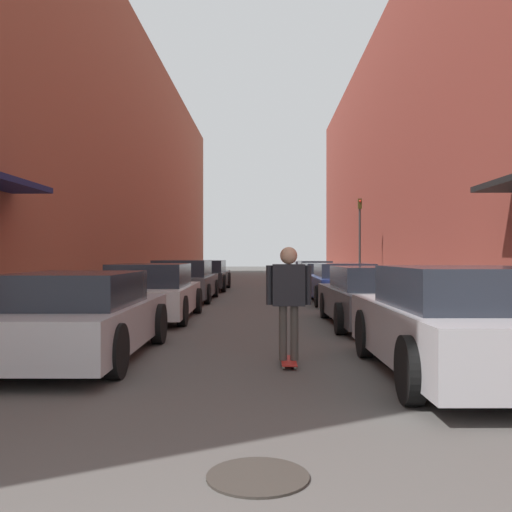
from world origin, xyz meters
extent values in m
plane|color=#4C4947|center=(0.00, 19.44, 0.00)|extent=(106.89, 106.89, 0.00)
cube|color=#A3A099|center=(-4.51, 24.29, 0.06)|extent=(1.80, 48.59, 0.12)
cube|color=#A3A099|center=(4.51, 24.29, 0.06)|extent=(1.80, 48.59, 0.12)
cube|color=brown|center=(-7.41, 24.29, 5.87)|extent=(4.00, 48.59, 11.74)
cube|color=brown|center=(7.41, 24.29, 6.24)|extent=(4.00, 48.59, 12.48)
cube|color=#B7B7BC|center=(-2.58, 6.85, 0.49)|extent=(1.86, 4.46, 0.60)
cube|color=#232833|center=(-2.58, 6.63, 1.02)|extent=(1.61, 2.33, 0.46)
cylinder|color=black|center=(-3.45, 8.23, 0.34)|extent=(0.18, 0.68, 0.68)
cylinder|color=black|center=(-1.70, 8.23, 0.34)|extent=(0.18, 0.68, 0.68)
cylinder|color=black|center=(-1.70, 5.48, 0.34)|extent=(0.18, 0.68, 0.68)
cube|color=silver|center=(-2.54, 11.90, 0.48)|extent=(1.93, 4.31, 0.61)
cube|color=#232833|center=(-2.54, 11.69, 1.04)|extent=(1.67, 2.26, 0.52)
cylinder|color=black|center=(-3.44, 13.23, 0.33)|extent=(0.18, 0.65, 0.65)
cylinder|color=black|center=(-1.64, 13.23, 0.33)|extent=(0.18, 0.65, 0.65)
cylinder|color=black|center=(-3.44, 10.58, 0.33)|extent=(0.18, 0.65, 0.65)
cylinder|color=black|center=(-1.64, 10.58, 0.33)|extent=(0.18, 0.65, 0.65)
cube|color=#515459|center=(-2.60, 17.43, 0.50)|extent=(1.89, 4.52, 0.65)
cube|color=#232833|center=(-2.60, 17.21, 1.08)|extent=(1.66, 2.35, 0.52)
cylinder|color=black|center=(-3.53, 18.83, 0.31)|extent=(0.18, 0.63, 0.63)
cylinder|color=black|center=(-1.68, 18.83, 0.31)|extent=(0.18, 0.63, 0.63)
cylinder|color=black|center=(-3.53, 16.03, 0.31)|extent=(0.18, 0.63, 0.63)
cylinder|color=black|center=(-1.68, 16.03, 0.31)|extent=(0.18, 0.63, 0.63)
cube|color=#232326|center=(-2.46, 23.05, 0.50)|extent=(1.78, 4.75, 0.60)
cube|color=#232833|center=(-2.46, 22.81, 1.04)|extent=(1.56, 2.48, 0.48)
cylinder|color=black|center=(-3.32, 24.52, 0.36)|extent=(0.18, 0.72, 0.72)
cylinder|color=black|center=(-1.60, 24.52, 0.36)|extent=(0.18, 0.72, 0.72)
cylinder|color=black|center=(-3.32, 21.58, 0.36)|extent=(0.18, 0.72, 0.72)
cylinder|color=black|center=(-1.60, 21.58, 0.36)|extent=(0.18, 0.72, 0.72)
cube|color=#B7B7BC|center=(2.51, 5.68, 0.53)|extent=(2.01, 4.33, 0.68)
cube|color=#232833|center=(2.51, 5.46, 1.12)|extent=(1.74, 2.27, 0.49)
cylinder|color=black|center=(1.57, 7.01, 0.35)|extent=(0.18, 0.70, 0.70)
cylinder|color=black|center=(3.45, 7.01, 0.35)|extent=(0.18, 0.70, 0.70)
cylinder|color=black|center=(1.57, 4.35, 0.35)|extent=(0.18, 0.70, 0.70)
cube|color=#515459|center=(2.48, 10.80, 0.48)|extent=(2.07, 4.57, 0.62)
cube|color=#232833|center=(2.48, 10.58, 1.02)|extent=(1.78, 2.40, 0.48)
cylinder|color=black|center=(1.52, 12.21, 0.30)|extent=(0.18, 0.61, 0.61)
cylinder|color=black|center=(3.43, 12.21, 0.30)|extent=(0.18, 0.61, 0.61)
cylinder|color=black|center=(1.52, 9.40, 0.30)|extent=(0.18, 0.61, 0.61)
cylinder|color=black|center=(3.43, 9.40, 0.30)|extent=(0.18, 0.61, 0.61)
cube|color=navy|center=(2.52, 16.51, 0.50)|extent=(1.89, 4.70, 0.65)
cube|color=#232833|center=(2.52, 16.27, 1.03)|extent=(1.64, 2.45, 0.42)
cylinder|color=black|center=(1.62, 17.96, 0.32)|extent=(0.18, 0.63, 0.63)
cylinder|color=black|center=(3.42, 17.96, 0.32)|extent=(0.18, 0.63, 0.63)
cylinder|color=black|center=(1.62, 15.05, 0.32)|extent=(0.18, 0.63, 0.63)
cylinder|color=black|center=(3.42, 15.05, 0.32)|extent=(0.18, 0.63, 0.63)
cube|color=#232326|center=(2.45, 22.18, 0.47)|extent=(1.79, 4.82, 0.58)
cube|color=#232833|center=(2.45, 21.94, 0.96)|extent=(1.55, 2.52, 0.41)
cylinder|color=black|center=(1.62, 23.66, 0.33)|extent=(0.18, 0.66, 0.66)
cylinder|color=black|center=(3.29, 23.66, 0.33)|extent=(0.18, 0.66, 0.66)
cylinder|color=black|center=(1.62, 20.69, 0.33)|extent=(0.18, 0.66, 0.66)
cylinder|color=black|center=(3.29, 20.69, 0.33)|extent=(0.18, 0.66, 0.66)
cube|color=black|center=(2.56, 27.37, 0.45)|extent=(1.82, 4.33, 0.58)
cube|color=#232833|center=(2.56, 27.15, 0.98)|extent=(1.56, 2.27, 0.47)
cylinder|color=black|center=(1.72, 28.70, 0.30)|extent=(0.18, 0.61, 0.61)
cylinder|color=black|center=(3.40, 28.70, 0.30)|extent=(0.18, 0.61, 0.61)
cylinder|color=black|center=(1.72, 26.03, 0.30)|extent=(0.18, 0.61, 0.61)
cylinder|color=black|center=(3.40, 26.03, 0.30)|extent=(0.18, 0.61, 0.61)
cube|color=maroon|center=(2.67, 32.83, 0.45)|extent=(1.89, 3.94, 0.56)
cube|color=#232833|center=(2.67, 32.63, 0.93)|extent=(1.65, 2.05, 0.41)
cylinder|color=black|center=(1.75, 34.05, 0.30)|extent=(0.18, 0.60, 0.60)
cylinder|color=black|center=(3.58, 34.05, 0.30)|extent=(0.18, 0.60, 0.60)
cylinder|color=black|center=(1.75, 31.61, 0.30)|extent=(0.18, 0.60, 0.60)
cylinder|color=black|center=(3.58, 31.61, 0.30)|extent=(0.18, 0.60, 0.60)
cube|color=#B2231E|center=(0.43, 6.37, 0.07)|extent=(0.20, 0.78, 0.02)
cylinder|color=beige|center=(0.35, 6.62, 0.03)|extent=(0.03, 0.06, 0.06)
cylinder|color=beige|center=(0.51, 6.62, 0.03)|extent=(0.03, 0.06, 0.06)
cylinder|color=beige|center=(0.35, 6.12, 0.03)|extent=(0.03, 0.06, 0.06)
cylinder|color=beige|center=(0.51, 6.12, 0.03)|extent=(0.03, 0.06, 0.06)
cylinder|color=#47423D|center=(0.35, 6.37, 0.44)|extent=(0.11, 0.11, 0.74)
cylinder|color=#47423D|center=(0.51, 6.37, 0.44)|extent=(0.11, 0.11, 0.74)
cube|color=#232328|center=(0.43, 6.37, 1.10)|extent=(0.44, 0.20, 0.57)
sphere|color=tan|center=(0.43, 6.37, 1.50)|extent=(0.24, 0.24, 0.24)
cylinder|color=#232328|center=(0.17, 6.37, 1.10)|extent=(0.09, 0.09, 0.54)
cylinder|color=#232328|center=(0.69, 6.37, 1.10)|extent=(0.09, 0.09, 0.54)
cylinder|color=#332D28|center=(0.07, 2.45, 0.01)|extent=(0.70, 0.70, 0.02)
cylinder|color=#2D2D2D|center=(4.27, 23.88, 2.06)|extent=(0.10, 0.10, 3.88)
cube|color=#332D0F|center=(4.27, 23.88, 3.77)|extent=(0.16, 0.16, 0.45)
sphere|color=red|center=(4.27, 23.79, 3.89)|extent=(0.11, 0.11, 0.11)
camera|label=1|loc=(0.12, -1.39, 1.51)|focal=40.00mm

